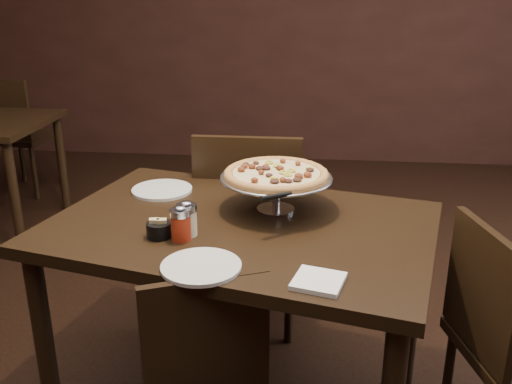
# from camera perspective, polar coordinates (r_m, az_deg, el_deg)

# --- Properties ---
(room) EXTENTS (6.04, 7.04, 2.84)m
(room) POSITION_cam_1_polar(r_m,az_deg,el_deg) (1.83, 3.06, 14.22)
(room) COLOR black
(room) RESTS_ON ground
(dining_table) EXTENTS (1.47, 1.15, 0.81)m
(dining_table) POSITION_cam_1_polar(r_m,az_deg,el_deg) (2.02, -1.57, -5.86)
(dining_table) COLOR black
(dining_table) RESTS_ON ground
(pizza_stand) EXTENTS (0.40, 0.40, 0.17)m
(pizza_stand) POSITION_cam_1_polar(r_m,az_deg,el_deg) (2.03, 2.03, 1.73)
(pizza_stand) COLOR silver
(pizza_stand) RESTS_ON dining_table
(parmesan_shaker) EXTENTS (0.07, 0.07, 0.12)m
(parmesan_shaker) POSITION_cam_1_polar(r_m,az_deg,el_deg) (1.87, -6.93, -2.70)
(parmesan_shaker) COLOR beige
(parmesan_shaker) RESTS_ON dining_table
(pepper_flake_shaker) EXTENTS (0.07, 0.07, 0.12)m
(pepper_flake_shaker) POSITION_cam_1_polar(r_m,az_deg,el_deg) (1.84, -7.53, -3.18)
(pepper_flake_shaker) COLOR maroon
(pepper_flake_shaker) RESTS_ON dining_table
(packet_caddy) EXTENTS (0.08, 0.08, 0.06)m
(packet_caddy) POSITION_cam_1_polar(r_m,az_deg,el_deg) (1.88, -9.70, -3.69)
(packet_caddy) COLOR black
(packet_caddy) RESTS_ON dining_table
(napkin_stack) EXTENTS (0.16, 0.16, 0.01)m
(napkin_stack) POSITION_cam_1_polar(r_m,az_deg,el_deg) (1.60, 6.26, -8.85)
(napkin_stack) COLOR white
(napkin_stack) RESTS_ON dining_table
(plate_left) EXTENTS (0.24, 0.24, 0.01)m
(plate_left) POSITION_cam_1_polar(r_m,az_deg,el_deg) (2.29, -9.38, 0.21)
(plate_left) COLOR silver
(plate_left) RESTS_ON dining_table
(plate_near) EXTENTS (0.24, 0.24, 0.01)m
(plate_near) POSITION_cam_1_polar(r_m,az_deg,el_deg) (1.67, -5.51, -7.43)
(plate_near) COLOR silver
(plate_near) RESTS_ON dining_table
(serving_spatula) EXTENTS (0.15, 0.15, 0.02)m
(serving_spatula) POSITION_cam_1_polar(r_m,az_deg,el_deg) (1.83, 2.01, -0.49)
(serving_spatula) COLOR silver
(serving_spatula) RESTS_ON pizza_stand
(chair_far) EXTENTS (0.47, 0.47, 1.00)m
(chair_far) POSITION_cam_1_polar(r_m,az_deg,el_deg) (2.63, -0.54, -3.31)
(chair_far) COLOR black
(chair_far) RESTS_ON ground
(chair_side) EXTENTS (0.49, 0.49, 0.87)m
(chair_side) POSITION_cam_1_polar(r_m,az_deg,el_deg) (2.14, 23.77, -13.09)
(chair_side) COLOR black
(chair_side) RESTS_ON ground
(bg_chair_far) EXTENTS (0.48, 0.48, 0.93)m
(bg_chair_far) POSITION_cam_1_polar(r_m,az_deg,el_deg) (4.83, -22.79, 5.61)
(bg_chair_far) COLOR black
(bg_chair_far) RESTS_ON ground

